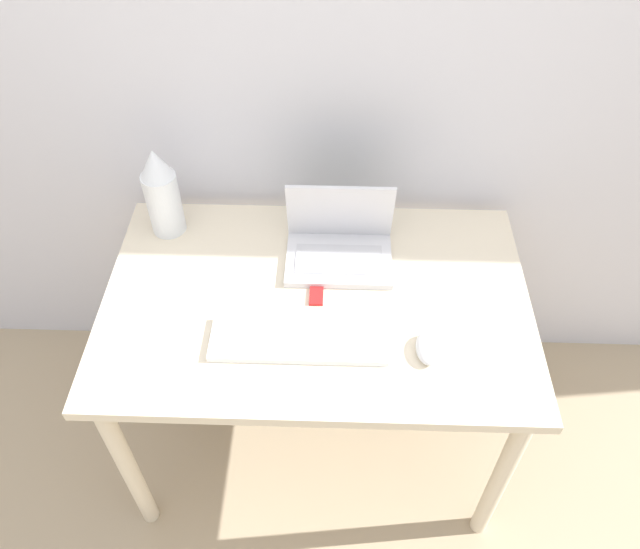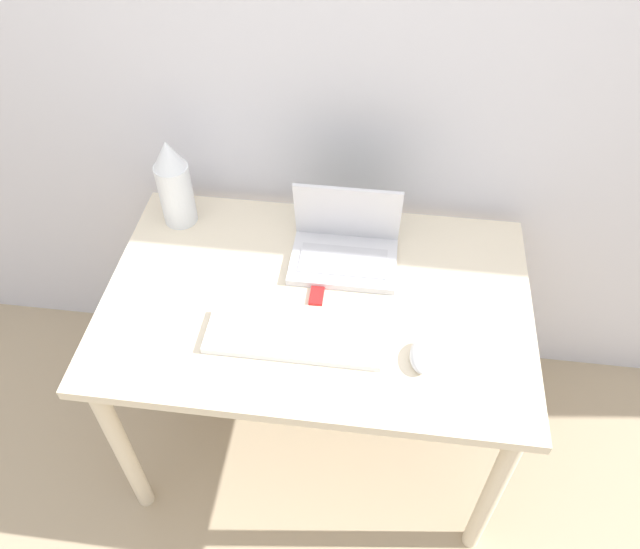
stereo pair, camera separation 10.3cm
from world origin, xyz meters
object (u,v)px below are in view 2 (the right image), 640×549
object	(u,v)px
laptop	(345,244)
mp3_player	(317,295)
vase	(174,183)
mouse	(422,356)
keyboard	(294,338)

from	to	relation	value
laptop	mp3_player	xyz separation A→B (m)	(-0.06, -0.16, -0.04)
laptop	vase	bearing A→B (deg)	169.21
vase	mouse	bearing A→B (deg)	-30.57
keyboard	vase	distance (m)	0.60
vase	mp3_player	size ratio (longest dim) A/B	4.31
keyboard	mouse	distance (m)	0.32
keyboard	vase	world-z (taller)	vase
keyboard	laptop	bearing A→B (deg)	72.83
laptop	mouse	size ratio (longest dim) A/B	2.89
laptop	vase	world-z (taller)	vase
keyboard	mp3_player	distance (m)	0.16
laptop	vase	xyz separation A→B (m)	(-0.51, 0.10, 0.09)
mouse	mp3_player	xyz separation A→B (m)	(-0.28, 0.17, -0.01)
laptop	keyboard	size ratio (longest dim) A/B	0.66
laptop	keyboard	world-z (taller)	laptop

